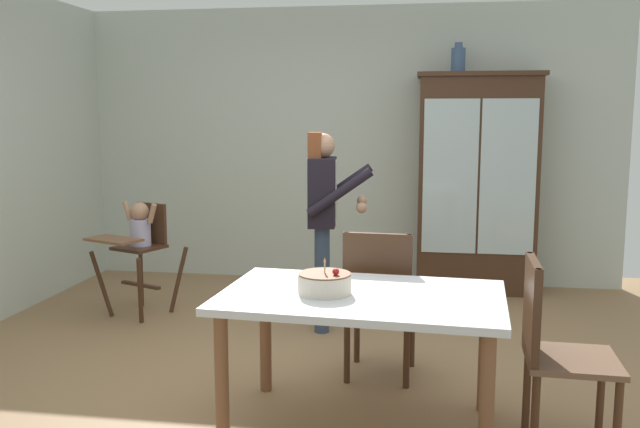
% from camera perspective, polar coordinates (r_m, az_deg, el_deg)
% --- Properties ---
extents(ground_plane, '(6.24, 6.24, 0.00)m').
position_cam_1_polar(ground_plane, '(4.51, -1.90, -13.34)').
color(ground_plane, '#93704C').
extents(wall_back, '(5.32, 0.06, 2.70)m').
position_cam_1_polar(wall_back, '(6.79, 2.26, 5.70)').
color(wall_back, beige).
rests_on(wall_back, ground_plane).
extents(china_cabinet, '(1.14, 0.48, 2.04)m').
position_cam_1_polar(china_cabinet, '(6.52, 13.00, 2.54)').
color(china_cabinet, '#422819').
rests_on(china_cabinet, ground_plane).
extents(ceramic_vase, '(0.13, 0.13, 0.27)m').
position_cam_1_polar(ceramic_vase, '(6.50, 11.50, 12.57)').
color(ceramic_vase, '#3D567F').
rests_on(ceramic_vase, china_cabinet).
extents(high_chair_with_toddler, '(0.75, 0.82, 0.95)m').
position_cam_1_polar(high_chair_with_toddler, '(5.83, -14.89, -1.92)').
color(high_chair_with_toddler, '#422819').
rests_on(high_chair_with_toddler, ground_plane).
extents(adult_person, '(0.53, 0.51, 1.53)m').
position_cam_1_polar(adult_person, '(5.20, 0.29, 0.65)').
color(adult_person, '#33425B').
rests_on(adult_person, ground_plane).
extents(dining_table, '(1.52, 1.00, 0.74)m').
position_cam_1_polar(dining_table, '(3.61, 3.49, -8.12)').
color(dining_table, silver).
rests_on(dining_table, ground_plane).
extents(birthday_cake, '(0.28, 0.28, 0.19)m').
position_cam_1_polar(birthday_cake, '(3.56, 0.40, -5.81)').
color(birthday_cake, beige).
rests_on(birthday_cake, dining_table).
extents(dining_chair_far_side, '(0.47, 0.47, 0.96)m').
position_cam_1_polar(dining_chair_far_side, '(4.27, 4.96, -6.74)').
color(dining_chair_far_side, '#422819').
rests_on(dining_chair_far_side, ground_plane).
extents(dining_chair_right_end, '(0.46, 0.46, 0.96)m').
position_cam_1_polar(dining_chair_right_end, '(3.61, 18.78, -10.03)').
color(dining_chair_right_end, '#422819').
rests_on(dining_chair_right_end, ground_plane).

